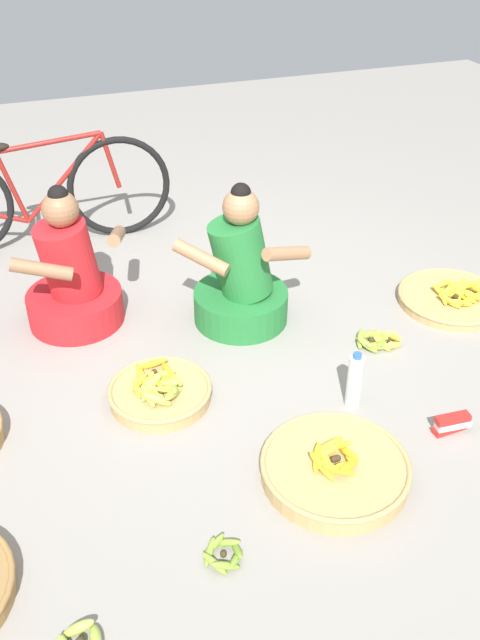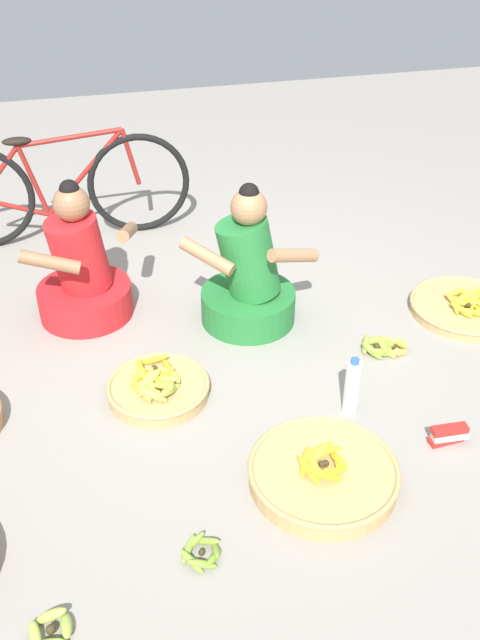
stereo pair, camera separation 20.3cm
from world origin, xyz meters
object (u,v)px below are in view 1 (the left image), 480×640
(vendor_woman_front, at_px, (241,279))
(banana_basket_near_bicycle, at_px, (160,391))
(loose_bananas_mid_right, at_px, (223,554))
(water_bottle, at_px, (354,381))
(banana_basket_front_right, at_px, (452,298))
(loose_bananas_back_left, at_px, (378,340))
(packet_carton_stack, at_px, (452,424))
(vendor_woman_behind, at_px, (72,281))
(bicycle_leaning, at_px, (40,195))
(banana_basket_near_vendor, at_px, (335,468))

(vendor_woman_front, relative_size, banana_basket_near_bicycle, 1.64)
(loose_bananas_mid_right, bearing_deg, banana_basket_near_bicycle, 89.92)
(vendor_woman_front, bearing_deg, water_bottle, -73.90)
(banana_basket_front_right, relative_size, water_bottle, 2.05)
(banana_basket_front_right, distance_m, loose_bananas_back_left, 0.64)
(loose_bananas_back_left, distance_m, packet_carton_stack, 0.70)
(vendor_woman_behind, xyz_separation_m, packet_carton_stack, (1.44, -1.47, -0.21))
(bicycle_leaning, bearing_deg, vendor_woman_front, -54.52)
(bicycle_leaning, bearing_deg, water_bottle, -61.52)
(banana_basket_front_right, height_order, banana_basket_near_bicycle, banana_basket_near_bicycle)
(vendor_woman_front, relative_size, water_bottle, 2.69)
(bicycle_leaning, height_order, packet_carton_stack, bicycle_leaning)
(vendor_woman_behind, bearing_deg, vendor_woman_front, -19.04)
(vendor_woman_behind, height_order, bicycle_leaning, vendor_woman_behind)
(banana_basket_front_right, bearing_deg, vendor_woman_behind, 165.01)
(banana_basket_near_bicycle, xyz_separation_m, packet_carton_stack, (1.18, -0.65, -0.00))
(vendor_woman_behind, distance_m, water_bottle, 1.61)
(bicycle_leaning, bearing_deg, banana_basket_front_right, -35.94)
(banana_basket_front_right, distance_m, banana_basket_near_bicycle, 1.82)
(banana_basket_near_vendor, bearing_deg, water_bottle, 53.65)
(loose_bananas_mid_right, bearing_deg, water_bottle, 35.80)
(loose_bananas_mid_right, bearing_deg, banana_basket_front_right, 33.89)
(banana_basket_near_bicycle, relative_size, loose_bananas_back_left, 1.87)
(loose_bananas_back_left, bearing_deg, bicycle_leaning, 130.81)
(loose_bananas_back_left, bearing_deg, banana_basket_near_bicycle, -177.79)
(vendor_woman_front, distance_m, bicycle_leaning, 1.58)
(packet_carton_stack, bearing_deg, banana_basket_near_vendor, -173.38)
(bicycle_leaning, xyz_separation_m, packet_carton_stack, (1.50, -2.45, -0.31))
(banana_basket_near_bicycle, relative_size, packet_carton_stack, 2.90)
(vendor_woman_behind, xyz_separation_m, bicycle_leaning, (-0.05, 0.98, 0.10))
(loose_bananas_back_left, height_order, packet_carton_stack, packet_carton_stack)
(packet_carton_stack, bearing_deg, banana_basket_front_right, 55.60)
(loose_bananas_back_left, distance_m, water_bottle, 0.54)
(bicycle_leaning, xyz_separation_m, banana_basket_near_vendor, (0.88, -2.52, -0.31))
(water_bottle, xyz_separation_m, packet_carton_stack, (0.33, -0.31, -0.10))
(banana_basket_near_vendor, distance_m, packet_carton_stack, 0.62)
(vendor_woman_front, height_order, banana_basket_front_right, vendor_woman_front)
(banana_basket_near_vendor, xyz_separation_m, water_bottle, (0.28, 0.38, 0.09))
(banana_basket_front_right, height_order, loose_bananas_back_left, banana_basket_front_right)
(loose_bananas_mid_right, distance_m, water_bottle, 1.05)
(bicycle_leaning, height_order, loose_bananas_back_left, bicycle_leaning)
(vendor_woman_behind, bearing_deg, water_bottle, -46.21)
(banana_basket_near_bicycle, xyz_separation_m, loose_bananas_back_left, (1.20, 0.05, -0.02))
(banana_basket_front_right, distance_m, packet_carton_stack, 1.11)
(banana_basket_near_vendor, xyz_separation_m, loose_bananas_back_left, (0.63, 0.77, -0.02))
(vendor_woman_behind, xyz_separation_m, loose_bananas_back_left, (1.46, -0.77, -0.23))
(bicycle_leaning, bearing_deg, vendor_woman_behind, -86.99)
(banana_basket_front_right, xyz_separation_m, packet_carton_stack, (-0.63, -0.91, 0.01))
(bicycle_leaning, distance_m, loose_bananas_back_left, 2.34)
(banana_basket_near_bicycle, height_order, packet_carton_stack, banana_basket_near_bicycle)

